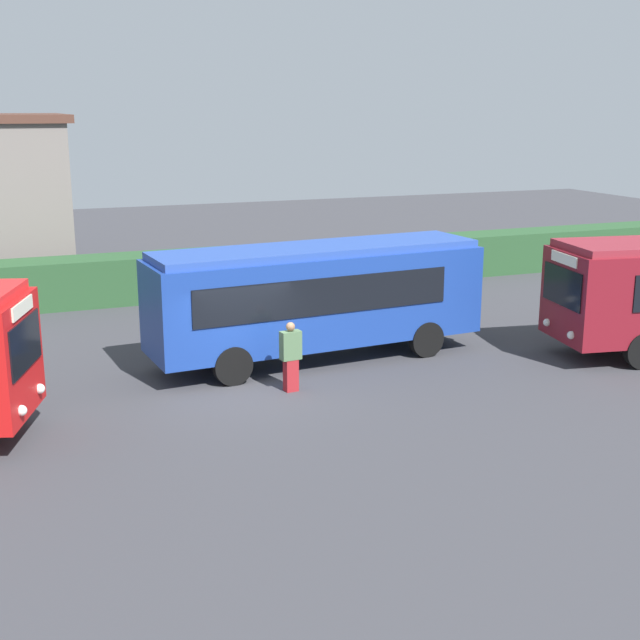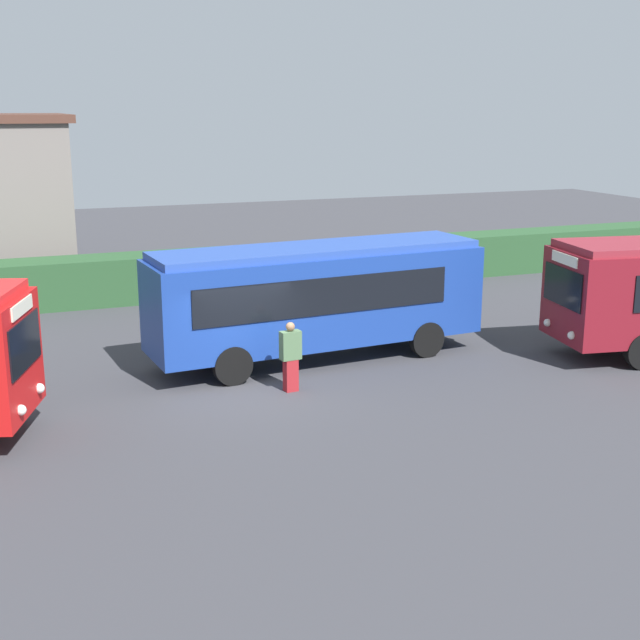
{
  "view_description": "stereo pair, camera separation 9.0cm",
  "coord_description": "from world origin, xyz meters",
  "views": [
    {
      "loc": [
        -5.69,
        -19.4,
        6.78
      ],
      "look_at": [
        1.91,
        -0.02,
        1.55
      ],
      "focal_mm": 47.99,
      "sensor_mm": 36.0,
      "label": 1
    },
    {
      "loc": [
        -5.61,
        -19.43,
        6.78
      ],
      "look_at": [
        1.91,
        -0.02,
        1.55
      ],
      "focal_mm": 47.99,
      "sensor_mm": 36.0,
      "label": 2
    }
  ],
  "objects": [
    {
      "name": "hedge_row",
      "position": [
        0.0,
        10.82,
        0.82
      ],
      "size": [
        52.37,
        1.76,
        1.64
      ],
      "primitive_type": "cube",
      "color": "#274C2A",
      "rests_on": "ground_plane"
    },
    {
      "name": "person_right",
      "position": [
        0.91,
        -0.63,
        0.9
      ],
      "size": [
        0.53,
        0.32,
        1.73
      ],
      "rotation": [
        0.0,
        0.0,
        1.69
      ],
      "color": "maroon",
      "rests_on": "ground_plane"
    },
    {
      "name": "ground_plane",
      "position": [
        0.0,
        0.0,
        0.0
      ],
      "size": [
        80.75,
        80.75,
        0.0
      ],
      "primitive_type": "plane",
      "color": "#38383D"
    },
    {
      "name": "bus_blue",
      "position": [
        2.48,
        1.62,
        1.82
      ],
      "size": [
        9.43,
        3.0,
        3.16
      ],
      "rotation": [
        0.0,
        0.0,
        0.08
      ],
      "color": "navy",
      "rests_on": "ground_plane"
    },
    {
      "name": "traffic_cone",
      "position": [
        8.57,
        4.08,
        0.3
      ],
      "size": [
        0.36,
        0.36,
        0.6
      ],
      "primitive_type": "cone",
      "color": "orange",
      "rests_on": "ground_plane"
    }
  ]
}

